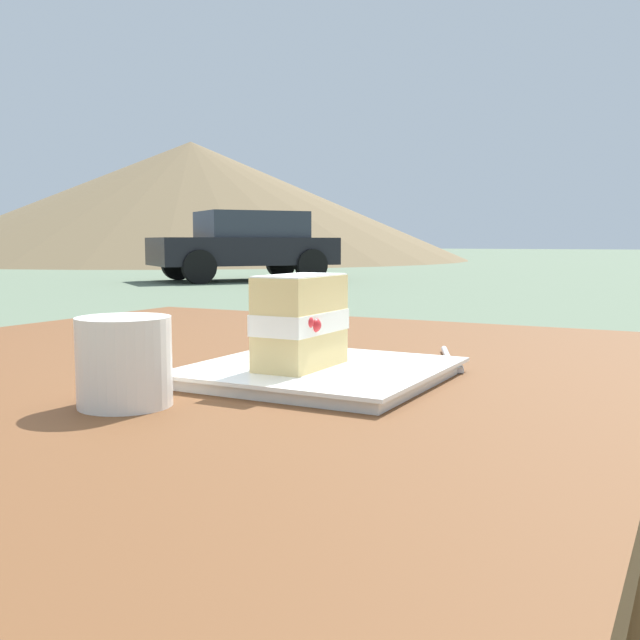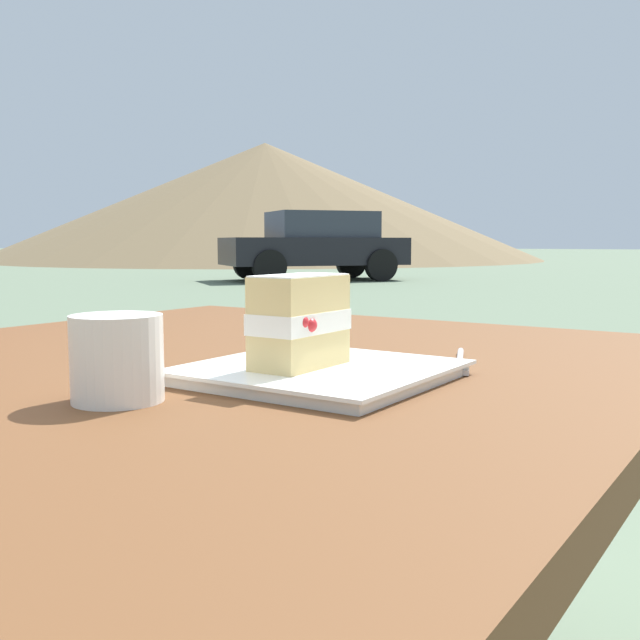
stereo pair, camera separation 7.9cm
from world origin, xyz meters
The scene contains 7 objects.
patio_table centered at (0.00, 0.00, 0.60)m, with size 1.19×1.07×0.69m.
dessert_plate centered at (0.03, 0.19, 0.70)m, with size 0.26×0.26×0.02m.
cake_slice centered at (0.05, 0.18, 0.76)m, with size 0.11×0.07×0.10m.
dessert_fork centered at (-0.14, 0.28, 0.70)m, with size 0.16×0.08×0.01m.
coffee_cup centered at (0.23, 0.09, 0.74)m, with size 0.09×0.09×0.08m.
parked_car_near centered at (-12.44, -8.25, 0.78)m, with size 4.12×3.69×1.48m.
distant_hill centered at (-26.68, -20.73, 2.70)m, with size 25.34×25.34×5.40m.
Camera 1 is at (0.72, 0.56, 0.85)m, focal length 40.96 mm.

